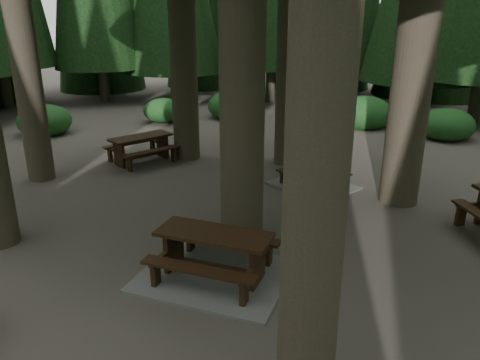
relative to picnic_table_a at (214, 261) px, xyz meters
The scene contains 5 objects.
ground 1.83m from the picnic_table_a, 138.38° to the left, with size 80.00×80.00×0.00m, color #4D473E.
picnic_table_a is the anchor object (origin of this frame).
picnic_table_b 7.17m from the picnic_table_a, 150.99° to the left, with size 1.78×2.08×0.81m.
picnic_table_c 5.09m from the picnic_table_a, 102.22° to the left, with size 2.22×1.93×0.67m.
shrub_ring 2.06m from the picnic_table_a, 108.36° to the left, with size 23.86×24.64×1.49m.
Camera 1 is at (6.23, -6.34, 4.28)m, focal length 35.00 mm.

